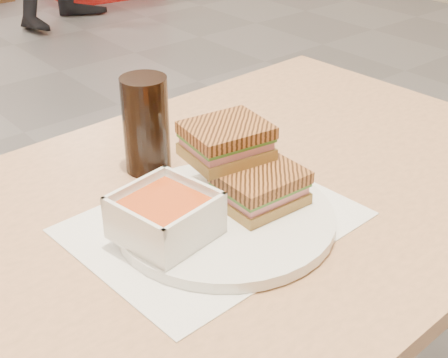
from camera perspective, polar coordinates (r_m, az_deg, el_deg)
main_table at (r=0.96m, az=-1.44°, el=-8.25°), size 1.23×0.75×0.75m
tray_liner at (r=0.86m, az=-0.88°, el=-3.94°), size 0.38×0.30×0.00m
plate at (r=0.85m, az=0.10°, el=-3.58°), size 0.30×0.30×0.02m
soup_bowl at (r=0.80m, az=-5.39°, el=-3.52°), size 0.13×0.13×0.06m
panini_lower at (r=0.86m, az=3.32°, el=-0.78°), size 0.12×0.10×0.05m
panini_upper at (r=0.87m, az=0.21°, el=3.50°), size 0.12×0.11×0.05m
cola_glass at (r=0.96m, az=-7.13°, el=4.92°), size 0.07×0.07×0.15m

